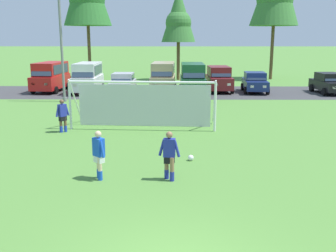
{
  "coord_description": "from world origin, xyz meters",
  "views": [
    {
      "loc": [
        0.01,
        -7.03,
        4.58
      ],
      "look_at": [
        -0.17,
        7.98,
        1.2
      ],
      "focal_mm": 42.05,
      "sensor_mm": 36.0,
      "label": 1
    }
  ],
  "objects_px": {
    "soccer_ball": "(191,158)",
    "soccer_goal": "(144,102)",
    "parked_car_slot_right": "(219,79)",
    "player_midfield_center": "(99,155)",
    "parked_car_slot_far_right": "(255,82)",
    "player_striker_near": "(169,156)",
    "parked_car_slot_left": "(88,77)",
    "parked_car_slot_center": "(163,76)",
    "parked_car_slot_center_right": "(193,78)",
    "player_winger_left": "(63,116)",
    "street_lamp": "(64,44)",
    "parked_car_slot_end": "(329,83)",
    "parked_car_slot_far_left": "(51,76)",
    "parked_car_slot_center_left": "(123,83)"
  },
  "relations": [
    {
      "from": "parked_car_slot_center_right",
      "to": "parked_car_slot_right",
      "type": "height_order",
      "value": "parked_car_slot_center_right"
    },
    {
      "from": "player_midfield_center",
      "to": "street_lamp",
      "type": "relative_size",
      "value": 0.2
    },
    {
      "from": "soccer_ball",
      "to": "soccer_goal",
      "type": "height_order",
      "value": "soccer_goal"
    },
    {
      "from": "player_winger_left",
      "to": "parked_car_slot_center_right",
      "type": "relative_size",
      "value": 0.34
    },
    {
      "from": "soccer_ball",
      "to": "parked_car_slot_center_left",
      "type": "distance_m",
      "value": 18.97
    },
    {
      "from": "parked_car_slot_end",
      "to": "parked_car_slot_far_left",
      "type": "bearing_deg",
      "value": 177.59
    },
    {
      "from": "player_striker_near",
      "to": "player_midfield_center",
      "type": "xyz_separation_m",
      "value": [
        -2.31,
        0.05,
        0.0
      ]
    },
    {
      "from": "player_midfield_center",
      "to": "street_lamp",
      "type": "xyz_separation_m",
      "value": [
        -5.38,
        16.22,
        3.35
      ]
    },
    {
      "from": "soccer_goal",
      "to": "player_striker_near",
      "type": "xyz_separation_m",
      "value": [
        1.4,
        -7.92,
        -0.47
      ]
    },
    {
      "from": "player_striker_near",
      "to": "parked_car_slot_left",
      "type": "relative_size",
      "value": 0.34
    },
    {
      "from": "street_lamp",
      "to": "player_midfield_center",
      "type": "bearing_deg",
      "value": -71.66
    },
    {
      "from": "parked_car_slot_right",
      "to": "parked_car_slot_end",
      "type": "bearing_deg",
      "value": -7.78
    },
    {
      "from": "parked_car_slot_far_right",
      "to": "player_striker_near",
      "type": "bearing_deg",
      "value": -108.43
    },
    {
      "from": "soccer_ball",
      "to": "parked_car_slot_center_left",
      "type": "relative_size",
      "value": 0.05
    },
    {
      "from": "parked_car_slot_left",
      "to": "parked_car_slot_center",
      "type": "height_order",
      "value": "same"
    },
    {
      "from": "parked_car_slot_center_left",
      "to": "parked_car_slot_far_right",
      "type": "relative_size",
      "value": 0.98
    },
    {
      "from": "parked_car_slot_far_left",
      "to": "parked_car_slot_far_right",
      "type": "bearing_deg",
      "value": -1.24
    },
    {
      "from": "parked_car_slot_far_left",
      "to": "parked_car_slot_left",
      "type": "distance_m",
      "value": 3.47
    },
    {
      "from": "parked_car_slot_center_right",
      "to": "parked_car_slot_center_left",
      "type": "bearing_deg",
      "value": 179.7
    },
    {
      "from": "player_striker_near",
      "to": "parked_car_slot_end",
      "type": "height_order",
      "value": "parked_car_slot_end"
    },
    {
      "from": "player_midfield_center",
      "to": "parked_car_slot_end",
      "type": "height_order",
      "value": "parked_car_slot_end"
    },
    {
      "from": "soccer_goal",
      "to": "parked_car_slot_end",
      "type": "relative_size",
      "value": 1.75
    },
    {
      "from": "player_winger_left",
      "to": "soccer_ball",
      "type": "bearing_deg",
      "value": -36.72
    },
    {
      "from": "soccer_ball",
      "to": "parked_car_slot_right",
      "type": "relative_size",
      "value": 0.05
    },
    {
      "from": "soccer_ball",
      "to": "player_striker_near",
      "type": "height_order",
      "value": "player_striker_near"
    },
    {
      "from": "soccer_goal",
      "to": "parked_car_slot_right",
      "type": "xyz_separation_m",
      "value": [
        5.52,
        14.12,
        -0.18
      ]
    },
    {
      "from": "player_winger_left",
      "to": "street_lamp",
      "type": "height_order",
      "value": "street_lamp"
    },
    {
      "from": "player_midfield_center",
      "to": "parked_car_slot_far_right",
      "type": "distance_m",
      "value": 23.36
    },
    {
      "from": "parked_car_slot_far_left",
      "to": "parked_car_slot_center",
      "type": "xyz_separation_m",
      "value": [
        9.78,
        -0.2,
        0.0
      ]
    },
    {
      "from": "parked_car_slot_far_left",
      "to": "parked_car_slot_right",
      "type": "bearing_deg",
      "value": 0.95
    },
    {
      "from": "parked_car_slot_center",
      "to": "parked_car_slot_end",
      "type": "relative_size",
      "value": 1.13
    },
    {
      "from": "parked_car_slot_far_left",
      "to": "parked_car_slot_left",
      "type": "xyz_separation_m",
      "value": [
        3.39,
        -0.76,
        0.0
      ]
    },
    {
      "from": "soccer_goal",
      "to": "parked_car_slot_center",
      "type": "distance_m",
      "value": 13.69
    },
    {
      "from": "soccer_goal",
      "to": "parked_car_slot_center",
      "type": "height_order",
      "value": "soccer_goal"
    },
    {
      "from": "parked_car_slot_far_right",
      "to": "parked_car_slot_end",
      "type": "height_order",
      "value": "same"
    },
    {
      "from": "player_winger_left",
      "to": "player_midfield_center",
      "type": "bearing_deg",
      "value": -65.5
    },
    {
      "from": "player_striker_near",
      "to": "parked_car_slot_right",
      "type": "xyz_separation_m",
      "value": [
        4.12,
        22.04,
        0.29
      ]
    },
    {
      "from": "soccer_ball",
      "to": "parked_car_slot_right",
      "type": "bearing_deg",
      "value": 80.55
    },
    {
      "from": "player_midfield_center",
      "to": "parked_car_slot_left",
      "type": "relative_size",
      "value": 0.34
    },
    {
      "from": "parked_car_slot_right",
      "to": "parked_car_slot_far_right",
      "type": "distance_m",
      "value": 3.09
    },
    {
      "from": "soccer_ball",
      "to": "parked_car_slot_center",
      "type": "height_order",
      "value": "parked_car_slot_center"
    },
    {
      "from": "parked_car_slot_far_left",
      "to": "parked_car_slot_left",
      "type": "relative_size",
      "value": 1.02
    },
    {
      "from": "street_lamp",
      "to": "parked_car_slot_center",
      "type": "bearing_deg",
      "value": 37.38
    },
    {
      "from": "player_striker_near",
      "to": "parked_car_slot_center_right",
      "type": "bearing_deg",
      "value": 85.08
    },
    {
      "from": "parked_car_slot_far_left",
      "to": "street_lamp",
      "type": "bearing_deg",
      "value": -63.04
    },
    {
      "from": "parked_car_slot_end",
      "to": "player_striker_near",
      "type": "bearing_deg",
      "value": -122.39
    },
    {
      "from": "parked_car_slot_left",
      "to": "parked_car_slot_center_left",
      "type": "relative_size",
      "value": 1.14
    },
    {
      "from": "player_winger_left",
      "to": "parked_car_slot_center_left",
      "type": "relative_size",
      "value": 0.39
    },
    {
      "from": "soccer_ball",
      "to": "parked_car_slot_center",
      "type": "relative_size",
      "value": 0.05
    },
    {
      "from": "soccer_ball",
      "to": "street_lamp",
      "type": "relative_size",
      "value": 0.03
    }
  ]
}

